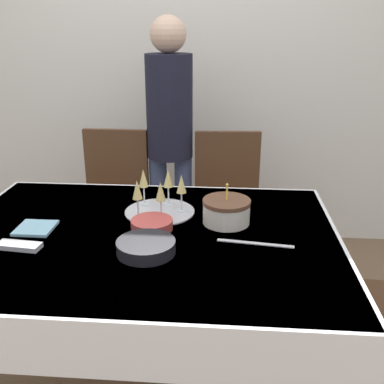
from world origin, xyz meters
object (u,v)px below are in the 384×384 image
(plate_stack_main, at_px, (146,247))
(dining_chair_far_right, at_px, (227,205))
(birthday_cake, at_px, (226,211))
(person_standing, at_px, (170,127))
(dining_chair_far_left, at_px, (114,201))
(champagne_tray, at_px, (159,196))
(plate_stack_dessert, at_px, (152,224))

(plate_stack_main, bearing_deg, dining_chair_far_right, 74.01)
(birthday_cake, bearing_deg, person_standing, 111.51)
(birthday_cake, xyz_separation_m, plate_stack_main, (-0.30, -0.30, -0.03))
(dining_chair_far_left, relative_size, champagne_tray, 2.98)
(dining_chair_far_left, distance_m, plate_stack_dessert, 0.97)
(plate_stack_main, bearing_deg, plate_stack_dessert, 93.29)
(birthday_cake, bearing_deg, plate_stack_main, -135.00)
(dining_chair_far_right, relative_size, plate_stack_dessert, 5.40)
(dining_chair_far_left, height_order, dining_chair_far_right, same)
(dining_chair_far_left, height_order, plate_stack_dessert, dining_chair_far_left)
(dining_chair_far_right, distance_m, person_standing, 0.59)
(person_standing, bearing_deg, plate_stack_dessert, -87.38)
(plate_stack_dessert, xyz_separation_m, person_standing, (-0.05, 0.99, 0.20))
(dining_chair_far_left, xyz_separation_m, plate_stack_dessert, (0.39, -0.86, 0.25))
(plate_stack_main, xyz_separation_m, person_standing, (-0.06, 1.20, 0.19))
(plate_stack_dessert, height_order, person_standing, person_standing)
(dining_chair_far_right, height_order, person_standing, person_standing)
(champagne_tray, xyz_separation_m, plate_stack_main, (0.01, -0.39, -0.05))
(dining_chair_far_left, distance_m, person_standing, 0.58)
(plate_stack_main, bearing_deg, champagne_tray, 91.16)
(plate_stack_dessert, bearing_deg, birthday_cake, 15.96)
(person_standing, bearing_deg, champagne_tray, -86.51)
(dining_chair_far_right, xyz_separation_m, plate_stack_dessert, (-0.32, -0.86, 0.25))
(birthday_cake, height_order, champagne_tray, same)
(dining_chair_far_right, bearing_deg, birthday_cake, -90.59)
(birthday_cake, relative_size, plate_stack_main, 0.92)
(plate_stack_dessert, relative_size, person_standing, 0.11)
(birthday_cake, xyz_separation_m, person_standing, (-0.35, 0.90, 0.17))
(dining_chair_far_right, distance_m, birthday_cake, 0.82)
(person_standing, bearing_deg, dining_chair_far_left, -158.95)
(birthday_cake, xyz_separation_m, plate_stack_dessert, (-0.31, -0.09, -0.03))
(champagne_tray, distance_m, person_standing, 0.82)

